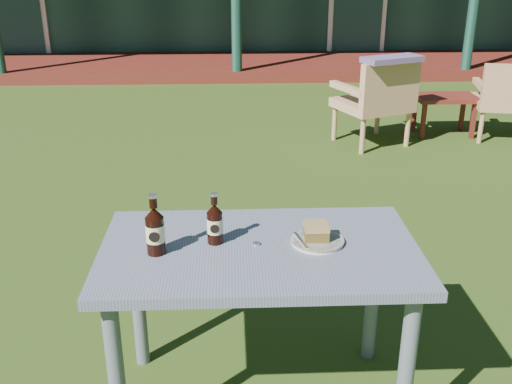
{
  "coord_description": "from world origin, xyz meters",
  "views": [
    {
      "loc": [
        -0.1,
        -3.6,
        1.76
      ],
      "look_at": [
        0.0,
        -1.3,
        0.82
      ],
      "focal_mm": 42.0,
      "sensor_mm": 36.0,
      "label": 1
    }
  ],
  "objects_px": {
    "cafe_table": "(259,270)",
    "cola_bottle_far": "(155,230)",
    "cola_bottle_near": "(215,223)",
    "armchair_left": "(378,98)",
    "armchair_right": "(508,97)",
    "side_table": "(445,101)",
    "cake_slice": "(316,231)",
    "plate": "(317,241)"
  },
  "relations": [
    {
      "from": "cake_slice",
      "to": "cola_bottle_near",
      "type": "xyz_separation_m",
      "value": [
        -0.38,
        0.01,
        0.04
      ]
    },
    {
      "from": "armchair_left",
      "to": "cafe_table",
      "type": "bearing_deg",
      "value": -110.35
    },
    {
      "from": "cola_bottle_near",
      "to": "armchair_left",
      "type": "distance_m",
      "value": 3.71
    },
    {
      "from": "plate",
      "to": "armchair_left",
      "type": "distance_m",
      "value": 3.58
    },
    {
      "from": "cafe_table",
      "to": "armchair_left",
      "type": "distance_m",
      "value": 3.67
    },
    {
      "from": "cola_bottle_near",
      "to": "armchair_right",
      "type": "relative_size",
      "value": 0.26
    },
    {
      "from": "cola_bottle_near",
      "to": "cafe_table",
      "type": "bearing_deg",
      "value": -14.33
    },
    {
      "from": "plate",
      "to": "side_table",
      "type": "height_order",
      "value": "plate"
    },
    {
      "from": "cake_slice",
      "to": "armchair_right",
      "type": "bearing_deg",
      "value": 56.27
    },
    {
      "from": "plate",
      "to": "armchair_right",
      "type": "bearing_deg",
      "value": 56.39
    },
    {
      "from": "armchair_left",
      "to": "cola_bottle_far",
      "type": "bearing_deg",
      "value": -115.51
    },
    {
      "from": "armchair_right",
      "to": "plate",
      "type": "bearing_deg",
      "value": -123.61
    },
    {
      "from": "cake_slice",
      "to": "side_table",
      "type": "xyz_separation_m",
      "value": [
        1.82,
        3.74,
        -0.42
      ]
    },
    {
      "from": "armchair_right",
      "to": "cola_bottle_near",
      "type": "bearing_deg",
      "value": -127.91
    },
    {
      "from": "armchair_right",
      "to": "side_table",
      "type": "height_order",
      "value": "armchair_right"
    },
    {
      "from": "cola_bottle_near",
      "to": "side_table",
      "type": "relative_size",
      "value": 0.34
    },
    {
      "from": "cafe_table",
      "to": "plate",
      "type": "relative_size",
      "value": 5.88
    },
    {
      "from": "cola_bottle_far",
      "to": "plate",
      "type": "bearing_deg",
      "value": 5.4
    },
    {
      "from": "plate",
      "to": "side_table",
      "type": "distance_m",
      "value": 4.18
    },
    {
      "from": "cola_bottle_near",
      "to": "armchair_left",
      "type": "xyz_separation_m",
      "value": [
        1.44,
        3.4,
        -0.34
      ]
    },
    {
      "from": "cake_slice",
      "to": "cola_bottle_far",
      "type": "distance_m",
      "value": 0.6
    },
    {
      "from": "armchair_right",
      "to": "armchair_left",
      "type": "bearing_deg",
      "value": -174.67
    },
    {
      "from": "cake_slice",
      "to": "cola_bottle_near",
      "type": "bearing_deg",
      "value": 178.6
    },
    {
      "from": "cola_bottle_far",
      "to": "side_table",
      "type": "relative_size",
      "value": 0.39
    },
    {
      "from": "cafe_table",
      "to": "armchair_right",
      "type": "bearing_deg",
      "value": 54.15
    },
    {
      "from": "cake_slice",
      "to": "side_table",
      "type": "bearing_deg",
      "value": 63.99
    },
    {
      "from": "cafe_table",
      "to": "cola_bottle_far",
      "type": "distance_m",
      "value": 0.43
    },
    {
      "from": "plate",
      "to": "cake_slice",
      "type": "distance_m",
      "value": 0.04
    },
    {
      "from": "cola_bottle_near",
      "to": "cola_bottle_far",
      "type": "xyz_separation_m",
      "value": [
        -0.21,
        -0.08,
        0.01
      ]
    },
    {
      "from": "cafe_table",
      "to": "side_table",
      "type": "height_order",
      "value": "cafe_table"
    },
    {
      "from": "armchair_left",
      "to": "armchair_right",
      "type": "height_order",
      "value": "armchair_left"
    },
    {
      "from": "side_table",
      "to": "cola_bottle_far",
      "type": "bearing_deg",
      "value": -122.5
    },
    {
      "from": "cola_bottle_far",
      "to": "side_table",
      "type": "bearing_deg",
      "value": 57.5
    },
    {
      "from": "armchair_right",
      "to": "side_table",
      "type": "distance_m",
      "value": 0.58
    },
    {
      "from": "plate",
      "to": "cake_slice",
      "type": "relative_size",
      "value": 2.22
    },
    {
      "from": "cafe_table",
      "to": "cola_bottle_far",
      "type": "xyz_separation_m",
      "value": [
        -0.38,
        -0.03,
        0.19
      ]
    },
    {
      "from": "armchair_right",
      "to": "cafe_table",
      "type": "bearing_deg",
      "value": -125.85
    },
    {
      "from": "cafe_table",
      "to": "side_table",
      "type": "xyz_separation_m",
      "value": [
        2.04,
        3.77,
        -0.28
      ]
    },
    {
      "from": "cola_bottle_near",
      "to": "armchair_left",
      "type": "relative_size",
      "value": 0.25
    },
    {
      "from": "cake_slice",
      "to": "side_table",
      "type": "relative_size",
      "value": 0.15
    },
    {
      "from": "cola_bottle_far",
      "to": "armchair_left",
      "type": "bearing_deg",
      "value": 64.49
    },
    {
      "from": "armchair_left",
      "to": "armchair_right",
      "type": "bearing_deg",
      "value": 5.33
    }
  ]
}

